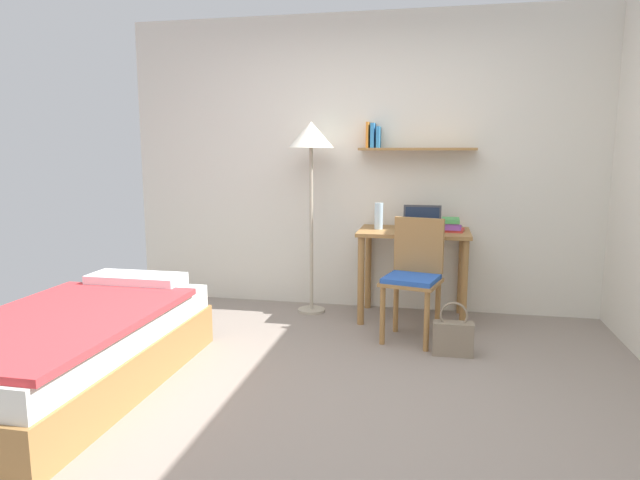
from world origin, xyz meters
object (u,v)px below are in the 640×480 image
object	(u,v)px
desk_chair	(414,274)
laptop	(422,224)
water_bottle	(379,216)
standing_lamp	(311,146)
bed	(74,350)
desk	(414,248)
handbag	(453,337)
book_stack	(451,225)

from	to	relation	value
desk_chair	laptop	bearing A→B (deg)	86.11
desk_chair	water_bottle	size ratio (longest dim) A/B	4.12
standing_lamp	bed	bearing A→B (deg)	-119.27
desk	water_bottle	distance (m)	0.40
desk_chair	handbag	distance (m)	0.56
bed	book_stack	distance (m)	2.95
water_bottle	handbag	xyz separation A→B (m)	(0.62, -0.82, -0.74)
laptop	water_bottle	world-z (taller)	water_bottle
standing_lamp	handbag	xyz separation A→B (m)	(1.20, -0.84, -1.33)
standing_lamp	book_stack	size ratio (longest dim) A/B	6.99
bed	standing_lamp	distance (m)	2.46
book_stack	handbag	size ratio (longest dim) A/B	0.62
desk_chair	handbag	size ratio (longest dim) A/B	2.39
standing_lamp	water_bottle	size ratio (longest dim) A/B	7.48
desk_chair	book_stack	distance (m)	0.67
water_bottle	desk	bearing A→B (deg)	-2.13
desk	desk_chair	world-z (taller)	desk_chair
desk	water_bottle	world-z (taller)	water_bottle
desk_chair	book_stack	xyz separation A→B (m)	(0.28, 0.53, 0.31)
desk_chair	standing_lamp	distance (m)	1.43
bed	handbag	distance (m)	2.47
desk	desk_chair	distance (m)	0.53
bed	book_stack	size ratio (longest dim) A/B	8.11
bed	handbag	world-z (taller)	bed
desk	water_bottle	size ratio (longest dim) A/B	4.10
handbag	bed	bearing A→B (deg)	-155.49
book_stack	bed	bearing A→B (deg)	-140.45
standing_lamp	book_stack	xyz separation A→B (m)	(1.19, -0.02, -0.65)
desk_chair	book_stack	world-z (taller)	desk_chair
desk	standing_lamp	xyz separation A→B (m)	(-0.89, 0.03, 0.85)
desk	standing_lamp	world-z (taller)	standing_lamp
desk_chair	standing_lamp	xyz separation A→B (m)	(-0.91, 0.55, 0.96)
book_stack	water_bottle	bearing A→B (deg)	179.48
handbag	standing_lamp	bearing A→B (deg)	145.09
book_stack	laptop	bearing A→B (deg)	171.77
handbag	water_bottle	bearing A→B (deg)	126.76
desk	desk_chair	size ratio (longest dim) A/B	1.00
desk_chair	desk	bearing A→B (deg)	92.64
standing_lamp	laptop	world-z (taller)	standing_lamp
desk	laptop	world-z (taller)	laptop
laptop	standing_lamp	bearing A→B (deg)	-179.23
water_bottle	standing_lamp	bearing A→B (deg)	178.41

